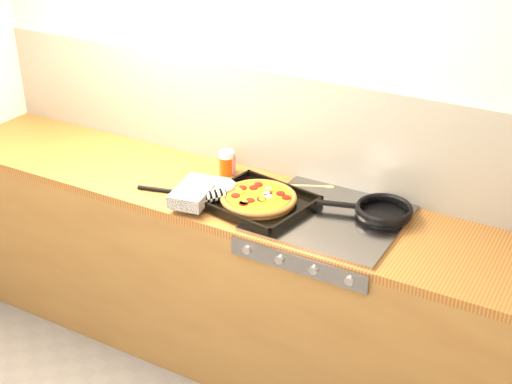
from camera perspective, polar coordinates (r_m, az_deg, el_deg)
The scene contains 9 objects.
room_shell at distance 3.34m, azimuth 1.12°, elevation 5.56°, with size 3.20×3.20×3.20m.
counter_run at distance 3.45m, azimuth -1.29°, elevation -6.88°, with size 3.20×0.62×0.90m.
stovetop at distance 3.04m, azimuth 5.95°, elevation -2.10°, with size 0.60×0.56×0.02m, color gray.
pizza_on_tray at distance 3.11m, azimuth -1.16°, elevation -0.38°, with size 0.60×0.47×0.07m.
frying_pan at distance 3.05m, azimuth 10.10°, elevation -1.51°, with size 0.43×0.31×0.04m.
tomato_can at distance 3.40m, azimuth -2.24°, elevation 2.25°, with size 0.09×0.09×0.10m.
juice_glass at distance 3.38m, azimuth -2.37°, elevation 2.37°, with size 0.07×0.07×0.12m.
wooden_spoon at distance 3.28m, azimuth 4.28°, elevation 0.43°, with size 0.28×0.15×0.02m.
black_spatula at distance 3.26m, azimuth -7.00°, elevation 0.05°, with size 0.29×0.12×0.02m.
Camera 1 is at (1.47, -1.34, 2.39)m, focal length 50.00 mm.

